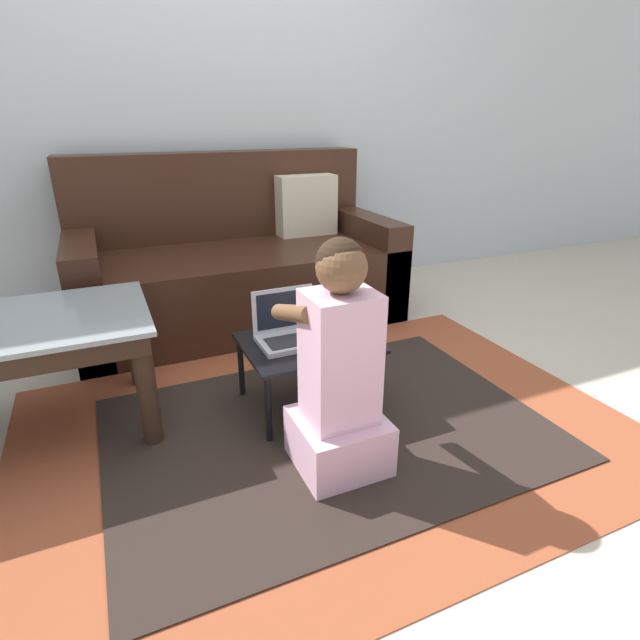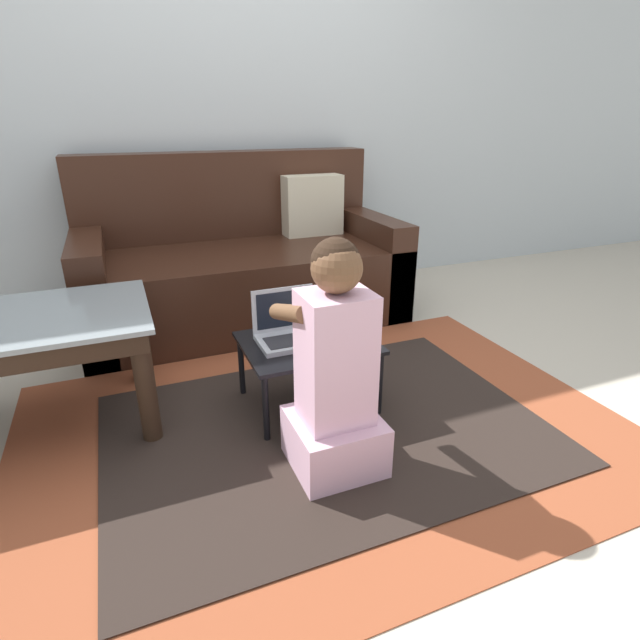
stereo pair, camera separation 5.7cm
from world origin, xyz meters
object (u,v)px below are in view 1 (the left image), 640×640
object	(u,v)px
laptop_desk	(308,348)
laptop	(290,333)
computer_mouse	(341,334)
couch	(237,266)
person_seated	(339,375)

from	to	relation	value
laptop_desk	laptop	xyz separation A→B (m)	(-0.07, 0.03, 0.07)
laptop	computer_mouse	bearing A→B (deg)	-17.89
couch	laptop	distance (m)	1.07
couch	laptop_desk	bearing A→B (deg)	-90.72
couch	laptop	world-z (taller)	couch
laptop	laptop_desk	bearing A→B (deg)	-23.99
laptop	computer_mouse	xyz separation A→B (m)	(0.19, -0.06, -0.01)
computer_mouse	person_seated	distance (m)	0.41
laptop_desk	laptop	world-z (taller)	laptop
laptop_desk	computer_mouse	distance (m)	0.14
laptop	couch	bearing A→B (deg)	85.68
person_seated	laptop_desk	bearing A→B (deg)	81.58
couch	laptop	bearing A→B (deg)	-94.32
laptop_desk	computer_mouse	world-z (taller)	computer_mouse
couch	laptop_desk	xyz separation A→B (m)	(-0.01, -1.10, -0.05)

